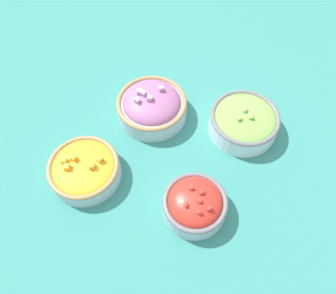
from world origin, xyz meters
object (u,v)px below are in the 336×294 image
at_px(bowl_red_onion, 152,105).
at_px(bowl_squash, 84,169).
at_px(bowl_lettuce, 244,121).
at_px(bowl_cherry_tomatoes, 195,204).

xyz_separation_m(bowl_red_onion, bowl_squash, (0.24, 0.01, -0.01)).
bearing_deg(bowl_red_onion, bowl_squash, 2.65).
bearing_deg(bowl_squash, bowl_lettuce, 151.66).
bearing_deg(bowl_red_onion, bowl_cherry_tomatoes, 62.97).
xyz_separation_m(bowl_squash, bowl_cherry_tomatoes, (-0.11, 0.25, 0.01)).
bearing_deg(bowl_cherry_tomatoes, bowl_squash, -66.53).
bearing_deg(bowl_squash, bowl_cherry_tomatoes, 113.47).
bearing_deg(bowl_squash, bowl_red_onion, -177.35).
xyz_separation_m(bowl_red_onion, bowl_lettuce, (-0.12, 0.20, -0.00)).
distance_m(bowl_squash, bowl_lettuce, 0.41).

